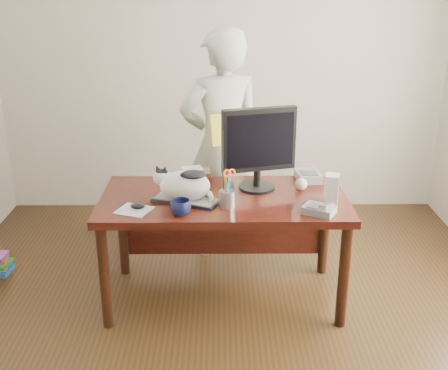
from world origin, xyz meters
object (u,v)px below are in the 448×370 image
at_px(baseball, 301,184).
at_px(monitor, 259,145).
at_px(pen_cup, 227,197).
at_px(phone, 320,209).
at_px(person, 222,145).
at_px(mouse, 138,206).
at_px(coffee_mug, 181,207).
at_px(speaker, 332,189).
at_px(book_stack, 194,174).
at_px(calculator, 308,176).
at_px(desk, 224,213).
at_px(keyboard, 185,200).
at_px(cat, 183,184).

bearing_deg(baseball, monitor, 178.91).
distance_m(pen_cup, baseball, 0.58).
relative_size(phone, person, 0.13).
height_order(mouse, coffee_mug, coffee_mug).
height_order(monitor, coffee_mug, monitor).
relative_size(mouse, phone, 0.46).
distance_m(coffee_mug, baseball, 0.88).
relative_size(speaker, book_stack, 0.75).
bearing_deg(pen_cup, calculator, 40.04).
bearing_deg(phone, calculator, 117.92).
distance_m(mouse, book_stack, 0.62).
xyz_separation_m(book_stack, person, (0.19, 0.39, 0.10)).
bearing_deg(calculator, pen_cup, -144.60).
relative_size(desk, book_stack, 6.35).
xyz_separation_m(desk, book_stack, (-0.21, 0.25, 0.18)).
height_order(keyboard, baseball, baseball).
height_order(mouse, person, person).
bearing_deg(calculator, keyboard, -159.03).
distance_m(monitor, phone, 0.60).
distance_m(mouse, calculator, 1.24).
relative_size(monitor, speaker, 2.97).
xyz_separation_m(coffee_mug, phone, (0.84, 0.01, -0.02)).
xyz_separation_m(desk, monitor, (0.23, 0.04, 0.46)).
bearing_deg(keyboard, pen_cup, 4.95).
xyz_separation_m(mouse, book_stack, (0.33, 0.53, 0.02)).
distance_m(coffee_mug, calculator, 1.04).
distance_m(monitor, coffee_mug, 0.69).
xyz_separation_m(phone, person, (-0.59, 1.00, 0.11)).
distance_m(book_stack, person, 0.45).
bearing_deg(monitor, desk, 175.76).
bearing_deg(desk, pen_cup, -85.63).
bearing_deg(book_stack, pen_cup, -75.92).
relative_size(monitor, coffee_mug, 4.58).
bearing_deg(person, coffee_mug, 58.53).
xyz_separation_m(desk, coffee_mug, (-0.26, -0.37, 0.20)).
relative_size(coffee_mug, person, 0.07).
xyz_separation_m(cat, baseball, (0.77, 0.20, -0.08)).
relative_size(desk, monitor, 2.87).
bearing_deg(baseball, pen_cup, -149.90).
bearing_deg(speaker, book_stack, 167.26).
xyz_separation_m(pen_cup, person, (-0.03, 0.89, 0.07)).
bearing_deg(pen_cup, coffee_mug, -156.88).
xyz_separation_m(cat, phone, (0.83, -0.19, -0.09)).
height_order(pen_cup, phone, pen_cup).
bearing_deg(baseball, mouse, -163.06).
distance_m(keyboard, speaker, 0.92).
height_order(pen_cup, book_stack, pen_cup).
bearing_deg(book_stack, baseball, -26.46).
bearing_deg(keyboard, coffee_mug, -72.72).
bearing_deg(calculator, speaker, -83.61).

